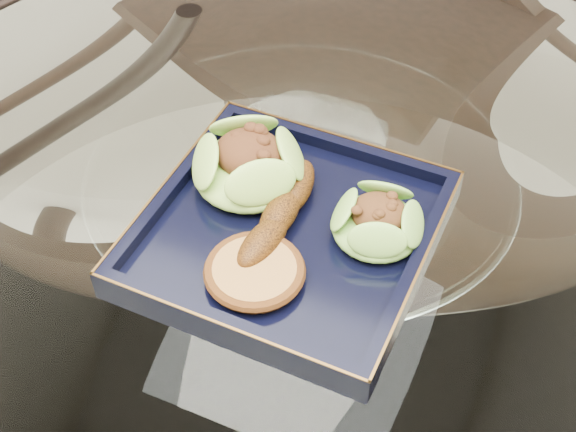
% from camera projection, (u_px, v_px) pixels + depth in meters
% --- Properties ---
extents(dining_table, '(1.13, 1.13, 0.77)m').
position_uv_depth(dining_table, '(299.00, 302.00, 0.95)').
color(dining_table, white).
rests_on(dining_table, ground).
extents(dining_chair, '(0.50, 0.50, 0.87)m').
position_uv_depth(dining_chair, '(352.00, 90.00, 1.40)').
color(dining_chair, black).
rests_on(dining_chair, ground).
extents(navy_plate, '(0.28, 0.28, 0.02)m').
position_uv_depth(navy_plate, '(288.00, 237.00, 0.78)').
color(navy_plate, black).
rests_on(navy_plate, dining_table).
extents(lettuce_wrap_left, '(0.13, 0.13, 0.04)m').
position_uv_depth(lettuce_wrap_left, '(249.00, 167.00, 0.81)').
color(lettuce_wrap_left, '#689D2D').
rests_on(lettuce_wrap_left, navy_plate).
extents(lettuce_wrap_right, '(0.10, 0.10, 0.03)m').
position_uv_depth(lettuce_wrap_right, '(377.00, 224.00, 0.76)').
color(lettuce_wrap_right, '#629D2D').
rests_on(lettuce_wrap_right, navy_plate).
extents(roasted_plantain, '(0.03, 0.15, 0.03)m').
position_uv_depth(roasted_plantain, '(280.00, 213.00, 0.77)').
color(roasted_plantain, '#5B2F09').
rests_on(roasted_plantain, navy_plate).
extents(crumb_patty, '(0.09, 0.09, 0.02)m').
position_uv_depth(crumb_patty, '(255.00, 273.00, 0.73)').
color(crumb_patty, '#A56B37').
rests_on(crumb_patty, navy_plate).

